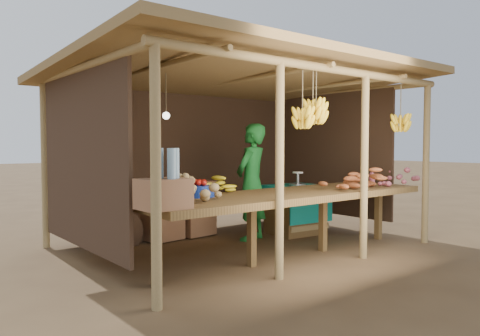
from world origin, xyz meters
TOP-DOWN VIEW (x-y plane):
  - ground at (0.00, 0.00)m, footprint 60.00×60.00m
  - stall_structure at (0.07, -0.00)m, footprint 4.70×3.50m
  - counter at (0.00, -0.95)m, footprint 3.90×1.05m
  - potato_heap at (-1.53, -0.98)m, footprint 0.95×0.60m
  - sweet_potato_heap at (0.96, -1.11)m, footprint 1.03×0.70m
  - onion_heap at (1.90, -1.12)m, footprint 0.83×0.51m
  - banana_pile at (-0.86, -0.54)m, footprint 0.65×0.43m
  - tomato_basin at (-1.12, -0.66)m, footprint 0.36×0.36m
  - bottle_box at (-1.90, -1.27)m, footprint 0.43×0.34m
  - vendor at (0.34, 0.16)m, footprint 0.71×0.60m
  - tarp_crate at (1.16, 0.09)m, footprint 0.88×0.78m
  - carton_stack at (-0.31, 0.91)m, footprint 1.08×0.43m
  - burlap_sacks at (-1.33, 0.96)m, footprint 0.73×0.38m

SIDE VIEW (x-z plane):
  - ground at x=0.00m, z-range 0.00..0.00m
  - burlap_sacks at x=-1.33m, z-range -0.03..0.48m
  - carton_stack at x=-0.31m, z-range -0.05..0.76m
  - tarp_crate at x=1.16m, z-range -0.09..0.88m
  - counter at x=0.00m, z-range 0.34..1.14m
  - vendor at x=0.34m, z-range 0.00..1.66m
  - tomato_basin at x=-1.12m, z-range 0.78..0.97m
  - banana_pile at x=-0.86m, z-range 0.80..1.15m
  - sweet_potato_heap at x=0.96m, z-range 0.80..1.16m
  - onion_heap at x=1.90m, z-range 0.80..1.16m
  - potato_heap at x=-1.53m, z-range 0.80..1.16m
  - bottle_box at x=-1.90m, z-range 0.74..1.28m
  - stall_structure at x=0.07m, z-range 0.71..3.14m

